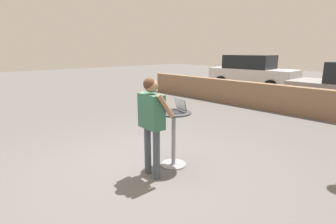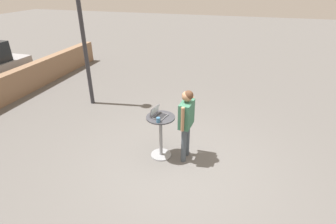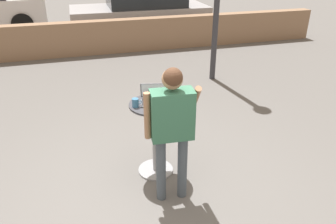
# 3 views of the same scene
# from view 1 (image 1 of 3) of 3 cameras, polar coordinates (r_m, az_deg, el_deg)

# --- Properties ---
(ground_plane) EXTENTS (50.00, 50.00, 0.00)m
(ground_plane) POSITION_cam_1_polar(r_m,az_deg,el_deg) (4.67, -5.82, -12.25)
(ground_plane) COLOR #5B5956
(pavement_kerb) EXTENTS (13.13, 0.35, 0.88)m
(pavement_kerb) POSITION_cam_1_polar(r_m,az_deg,el_deg) (9.36, 25.55, 2.39)
(pavement_kerb) COLOR #84664C
(pavement_kerb) RESTS_ON ground_plane
(cafe_table) EXTENTS (0.61, 0.61, 0.98)m
(cafe_table) POSITION_cam_1_polar(r_m,az_deg,el_deg) (4.58, 1.22, -4.72)
(cafe_table) COLOR gray
(cafe_table) RESTS_ON ground_plane
(laptop) EXTENTS (0.38, 0.34, 0.21)m
(laptop) POSITION_cam_1_polar(r_m,az_deg,el_deg) (4.49, 1.79, 0.65)
(laptop) COLOR #515156
(laptop) RESTS_ON cafe_table
(coffee_mug) EXTENTS (0.11, 0.08, 0.10)m
(coffee_mug) POSITION_cam_1_polar(r_m,az_deg,el_deg) (4.61, -0.95, 1.08)
(coffee_mug) COLOR #336084
(coffee_mug) RESTS_ON cafe_table
(standing_person) EXTENTS (0.60, 0.34, 1.61)m
(standing_person) POSITION_cam_1_polar(r_m,az_deg,el_deg) (4.08, -3.63, -0.70)
(standing_person) COLOR #424C56
(standing_person) RESTS_ON ground_plane
(parked_car_further_down) EXTENTS (4.29, 2.01, 1.76)m
(parked_car_further_down) POSITION_cam_1_polar(r_m,az_deg,el_deg) (14.01, 17.71, 8.14)
(parked_car_further_down) COLOR silver
(parked_car_further_down) RESTS_ON ground_plane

